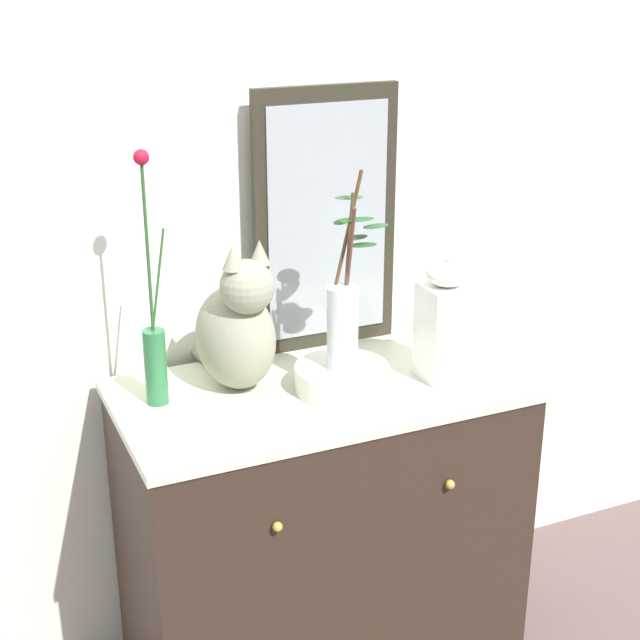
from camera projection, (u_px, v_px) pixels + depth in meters
wall_back at (268, 191)px, 2.55m from camera, size 4.40×0.08×2.60m
sideboard at (320, 531)px, 2.57m from camera, size 1.03×0.56×0.87m
mirror_leaning at (326, 221)px, 2.54m from camera, size 0.41×0.03×0.71m
cat_sitting at (237, 328)px, 2.35m from camera, size 0.23×0.43×0.39m
vase_slim_green at (154, 347)px, 2.27m from camera, size 0.07×0.05×0.62m
bowl_porcelain at (342, 378)px, 2.38m from camera, size 0.24×0.24×0.06m
vase_glass_clear at (344, 317)px, 2.32m from camera, size 0.16×0.14×0.50m
jar_lidded_porcelain at (445, 322)px, 2.41m from camera, size 0.12×0.12×0.34m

